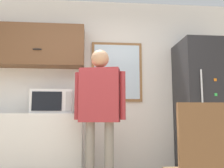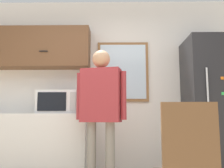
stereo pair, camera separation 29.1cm
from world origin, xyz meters
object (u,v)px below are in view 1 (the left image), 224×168
refrigerator (205,108)px  chair (200,164)px  person (100,102)px  microwave (53,102)px

refrigerator → chair: (-0.86, -1.70, -0.47)m
person → refrigerator: bearing=28.5°
person → refrigerator: 1.59m
microwave → refrigerator: 2.17m
person → refrigerator: refrigerator is taller
refrigerator → chair: refrigerator is taller
microwave → refrigerator: (2.16, -0.07, -0.08)m
microwave → person: bearing=-39.5°
microwave → chair: (1.31, -1.77, -0.55)m
person → chair: (0.67, -1.25, -0.52)m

